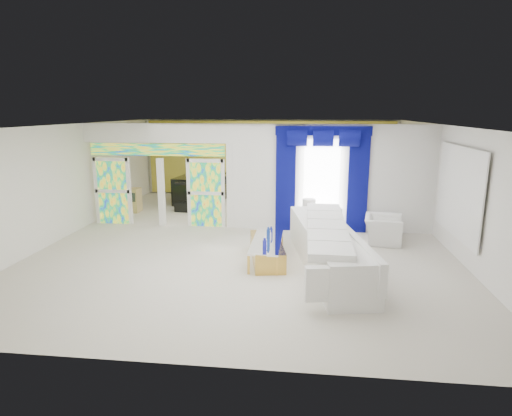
# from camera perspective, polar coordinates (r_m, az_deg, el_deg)

# --- Properties ---
(floor) EXTENTS (12.00, 12.00, 0.00)m
(floor) POSITION_cam_1_polar(r_m,az_deg,el_deg) (11.62, -0.80, -3.93)
(floor) COLOR #B7AF9E
(floor) RESTS_ON ground
(dividing_wall) EXTENTS (5.70, 0.18, 3.00)m
(dividing_wall) POSITION_cam_1_polar(r_m,az_deg,el_deg) (12.20, 9.89, 3.91)
(dividing_wall) COLOR white
(dividing_wall) RESTS_ON ground
(dividing_header) EXTENTS (4.30, 0.18, 0.55)m
(dividing_header) POSITION_cam_1_polar(r_m,az_deg,el_deg) (12.79, -13.20, 9.70)
(dividing_header) COLOR white
(dividing_header) RESTS_ON dividing_wall
(stained_panel_left) EXTENTS (0.95, 0.04, 2.00)m
(stained_panel_left) POSITION_cam_1_polar(r_m,az_deg,el_deg) (13.53, -18.52, 2.16)
(stained_panel_left) COLOR #994C3F
(stained_panel_left) RESTS_ON ground
(stained_panel_right) EXTENTS (0.95, 0.04, 2.00)m
(stained_panel_right) POSITION_cam_1_polar(r_m,az_deg,el_deg) (12.59, -6.67, 1.99)
(stained_panel_right) COLOR #994C3F
(stained_panel_right) RESTS_ON ground
(stained_transom) EXTENTS (4.00, 0.05, 0.35)m
(stained_transom) POSITION_cam_1_polar(r_m,az_deg,el_deg) (12.82, -13.09, 7.58)
(stained_transom) COLOR #994C3F
(stained_transom) RESTS_ON dividing_header
(window_pane) EXTENTS (1.00, 0.02, 2.30)m
(window_pane) POSITION_cam_1_polar(r_m,az_deg,el_deg) (12.09, 8.72, 3.64)
(window_pane) COLOR white
(window_pane) RESTS_ON dividing_wall
(blue_drape_left) EXTENTS (0.55, 0.10, 2.80)m
(blue_drape_left) POSITION_cam_1_polar(r_m,az_deg,el_deg) (12.08, 3.96, 3.50)
(blue_drape_left) COLOR #030343
(blue_drape_left) RESTS_ON ground
(blue_drape_right) EXTENTS (0.55, 0.10, 2.80)m
(blue_drape_right) POSITION_cam_1_polar(r_m,az_deg,el_deg) (12.15, 13.44, 3.24)
(blue_drape_right) COLOR #030343
(blue_drape_right) RESTS_ON ground
(blue_pelmet) EXTENTS (2.60, 0.12, 0.25)m
(blue_pelmet) POSITION_cam_1_polar(r_m,az_deg,el_deg) (11.92, 8.95, 10.13)
(blue_pelmet) COLOR #030343
(blue_pelmet) RESTS_ON dividing_wall
(wall_mirror) EXTENTS (0.04, 2.70, 1.90)m
(wall_mirror) POSITION_cam_1_polar(r_m,az_deg,el_deg) (10.78, 25.46, 1.94)
(wall_mirror) COLOR white
(wall_mirror) RESTS_ON ground
(gold_curtains) EXTENTS (9.70, 0.12, 2.90)m
(gold_curtains) POSITION_cam_1_polar(r_m,az_deg,el_deg) (17.09, 1.73, 6.65)
(gold_curtains) COLOR gold
(gold_curtains) RESTS_ON ground
(white_sofa) EXTENTS (1.76, 4.60, 0.86)m
(white_sofa) POSITION_cam_1_polar(r_m,az_deg,el_deg) (9.51, 9.44, -5.29)
(white_sofa) COLOR white
(white_sofa) RESTS_ON ground
(coffee_table) EXTENTS (1.00, 2.05, 0.44)m
(coffee_table) POSITION_cam_1_polar(r_m,az_deg,el_deg) (9.88, 1.44, -5.69)
(coffee_table) COLOR #BA923A
(coffee_table) RESTS_ON ground
(console_table) EXTENTS (1.29, 0.50, 0.42)m
(console_table) POSITION_cam_1_polar(r_m,az_deg,el_deg) (11.95, 8.42, -2.55)
(console_table) COLOR white
(console_table) RESTS_ON ground
(table_lamp) EXTENTS (0.36, 0.36, 0.58)m
(table_lamp) POSITION_cam_1_polar(r_m,az_deg,el_deg) (11.82, 7.05, -0.18)
(table_lamp) COLOR silver
(table_lamp) RESTS_ON console_table
(armchair) EXTENTS (1.09, 1.20, 0.69)m
(armchair) POSITION_cam_1_polar(r_m,az_deg,el_deg) (11.61, 16.55, -2.74)
(armchair) COLOR white
(armchair) RESTS_ON ground
(grand_piano) EXTENTS (1.73, 2.12, 0.98)m
(grand_piano) POSITION_cam_1_polar(r_m,az_deg,el_deg) (16.11, -7.39, 2.53)
(grand_piano) COLOR black
(grand_piano) RESTS_ON ground
(piano_bench) EXTENTS (1.00, 0.50, 0.32)m
(piano_bench) POSITION_cam_1_polar(r_m,az_deg,el_deg) (14.66, -8.84, 0.13)
(piano_bench) COLOR black
(piano_bench) RESTS_ON ground
(tv_console) EXTENTS (0.56, 0.51, 0.80)m
(tv_console) POSITION_cam_1_polar(r_m,az_deg,el_deg) (15.03, -16.24, 1.02)
(tv_console) COLOR tan
(tv_console) RESTS_ON ground
(chandelier) EXTENTS (0.60, 0.60, 0.60)m
(chandelier) POSITION_cam_1_polar(r_m,az_deg,el_deg) (14.92, -8.05, 10.04)
(chandelier) COLOR gold
(chandelier) RESTS_ON ceiling
(decanters) EXTENTS (0.17, 1.15, 0.28)m
(decanters) POSITION_cam_1_polar(r_m,az_deg,el_deg) (9.75, 1.53, -4.02)
(decanters) COLOR white
(decanters) RESTS_ON coffee_table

